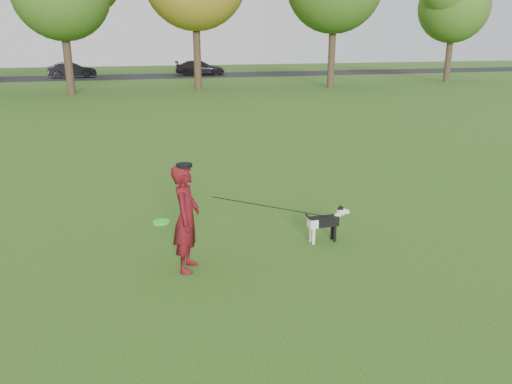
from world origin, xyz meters
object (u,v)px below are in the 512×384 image
object	(u,v)px
dog	(327,220)
car_right	(200,68)
man	(186,218)
car_mid	(72,70)

from	to	relation	value
dog	car_right	xyz separation A→B (m)	(5.71, 40.23, 0.32)
man	car_right	bearing A→B (deg)	9.98
car_mid	man	bearing A→B (deg)	178.81
dog	car_mid	world-z (taller)	car_mid
man	dog	size ratio (longest dim) A/B	1.97
car_mid	dog	bearing A→B (deg)	-177.85
dog	car_right	size ratio (longest dim) A/B	0.17
man	car_mid	distance (m)	40.73
dog	car_mid	distance (m)	40.62
car_mid	car_right	xyz separation A→B (m)	(11.27, 0.00, 0.00)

